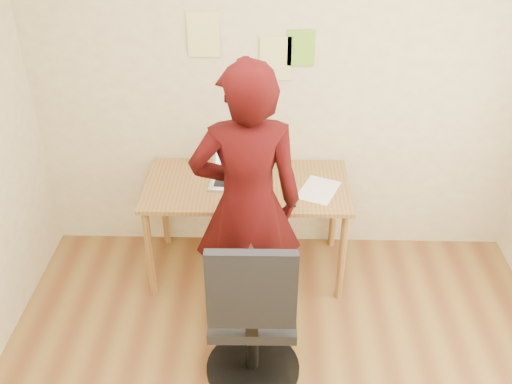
{
  "coord_description": "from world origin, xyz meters",
  "views": [
    {
      "loc": [
        -0.08,
        -1.94,
        2.78
      ],
      "look_at": [
        -0.16,
        0.95,
        0.95
      ],
      "focal_mm": 40.0,
      "sensor_mm": 36.0,
      "label": 1
    }
  ],
  "objects_px": {
    "person": "(247,205)",
    "laptop": "(237,173)",
    "phone": "(292,201)",
    "office_chair": "(252,323)",
    "desk": "(247,195)"
  },
  "relations": [
    {
      "from": "office_chair",
      "to": "laptop",
      "type": "bearing_deg",
      "value": 96.57
    },
    {
      "from": "office_chair",
      "to": "person",
      "type": "xyz_separation_m",
      "value": [
        -0.05,
        0.52,
        0.44
      ]
    },
    {
      "from": "office_chair",
      "to": "person",
      "type": "relative_size",
      "value": 0.6
    },
    {
      "from": "phone",
      "to": "desk",
      "type": "bearing_deg",
      "value": 153.16
    },
    {
      "from": "desk",
      "to": "phone",
      "type": "relative_size",
      "value": 10.45
    },
    {
      "from": "office_chair",
      "to": "person",
      "type": "distance_m",
      "value": 0.68
    },
    {
      "from": "laptop",
      "to": "office_chair",
      "type": "distance_m",
      "value": 1.15
    },
    {
      "from": "desk",
      "to": "phone",
      "type": "xyz_separation_m",
      "value": [
        0.3,
        -0.21,
        0.09
      ]
    },
    {
      "from": "phone",
      "to": "office_chair",
      "type": "relative_size",
      "value": 0.12
    },
    {
      "from": "laptop",
      "to": "person",
      "type": "bearing_deg",
      "value": -77.4
    },
    {
      "from": "desk",
      "to": "person",
      "type": "relative_size",
      "value": 0.77
    },
    {
      "from": "office_chair",
      "to": "desk",
      "type": "bearing_deg",
      "value": 93.27
    },
    {
      "from": "desk",
      "to": "laptop",
      "type": "relative_size",
      "value": 3.67
    },
    {
      "from": "person",
      "to": "laptop",
      "type": "bearing_deg",
      "value": -86.73
    },
    {
      "from": "laptop",
      "to": "person",
      "type": "xyz_separation_m",
      "value": [
        0.09,
        -0.57,
        0.11
      ]
    }
  ]
}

